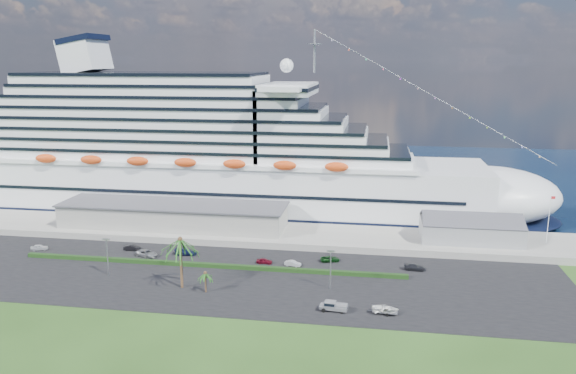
% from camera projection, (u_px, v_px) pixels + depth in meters
% --- Properties ---
extents(ground, '(420.00, 420.00, 0.00)m').
position_uv_depth(ground, '(224.00, 299.00, 109.33)').
color(ground, '#254416').
rests_on(ground, ground).
extents(asphalt_lot, '(140.00, 38.00, 0.12)m').
position_uv_depth(asphalt_lot, '(238.00, 278.00, 119.92)').
color(asphalt_lot, black).
rests_on(asphalt_lot, ground).
extents(wharf, '(240.00, 20.00, 1.80)m').
position_uv_depth(wharf, '(265.00, 234.00, 147.66)').
color(wharf, gray).
rests_on(wharf, ground).
extents(water, '(420.00, 160.00, 0.02)m').
position_uv_depth(water, '(307.00, 172.00, 234.55)').
color(water, black).
rests_on(water, ground).
extents(cruise_ship, '(191.00, 38.00, 54.00)m').
position_uv_depth(cruise_ship, '(210.00, 157.00, 170.59)').
color(cruise_ship, silver).
rests_on(cruise_ship, ground).
extents(terminal_building, '(61.00, 15.00, 6.30)m').
position_uv_depth(terminal_building, '(173.00, 215.00, 150.59)').
color(terminal_building, gray).
rests_on(terminal_building, wharf).
extents(port_shed, '(24.00, 12.31, 7.37)m').
position_uv_depth(port_shed, '(470.00, 230.00, 138.92)').
color(port_shed, gray).
rests_on(port_shed, wharf).
extents(flagpole, '(1.08, 0.16, 12.00)m').
position_uv_depth(flagpole, '(549.00, 218.00, 135.30)').
color(flagpole, silver).
rests_on(flagpole, wharf).
extents(hedge, '(88.00, 1.10, 0.90)m').
position_uv_depth(hedge, '(209.00, 265.00, 125.85)').
color(hedge, black).
rests_on(hedge, asphalt_lot).
extents(lamp_post_left, '(1.60, 0.35, 8.27)m').
position_uv_depth(lamp_post_left, '(107.00, 252.00, 120.15)').
color(lamp_post_left, gray).
rests_on(lamp_post_left, asphalt_lot).
extents(lamp_post_right, '(1.60, 0.35, 8.27)m').
position_uv_depth(lamp_post_right, '(331.00, 265.00, 112.79)').
color(lamp_post_right, gray).
rests_on(lamp_post_right, asphalt_lot).
extents(palm_tall, '(8.82, 8.82, 11.13)m').
position_uv_depth(palm_tall, '(180.00, 245.00, 112.69)').
color(palm_tall, '#47301E').
rests_on(palm_tall, ground).
extents(palm_short, '(3.53, 3.53, 4.56)m').
position_uv_depth(palm_short, '(205.00, 275.00, 111.62)').
color(palm_short, '#47301E').
rests_on(palm_short, ground).
extents(parked_car_0, '(4.34, 2.89, 1.37)m').
position_uv_depth(parked_car_0, '(39.00, 247.00, 137.11)').
color(parked_car_0, silver).
rests_on(parked_car_0, asphalt_lot).
extents(parked_car_1, '(4.15, 1.71, 1.34)m').
position_uv_depth(parked_car_1, '(132.00, 248.00, 136.90)').
color(parked_car_1, black).
rests_on(parked_car_1, asphalt_lot).
extents(parked_car_2, '(6.04, 4.21, 1.53)m').
position_uv_depth(parked_car_2, '(147.00, 253.00, 132.66)').
color(parked_car_2, gray).
rests_on(parked_car_2, asphalt_lot).
extents(parked_car_3, '(5.35, 2.47, 1.51)m').
position_uv_depth(parked_car_3, '(186.00, 252.00, 133.72)').
color(parked_car_3, '#11183C').
rests_on(parked_car_3, asphalt_lot).
extents(parked_car_4, '(3.62, 1.49, 1.23)m').
position_uv_depth(parked_car_4, '(264.00, 261.00, 128.06)').
color(parked_car_4, maroon).
rests_on(parked_car_4, asphalt_lot).
extents(parked_car_5, '(3.94, 2.03, 1.24)m').
position_uv_depth(parked_car_5, '(293.00, 263.00, 126.49)').
color(parked_car_5, silver).
rests_on(parked_car_5, asphalt_lot).
extents(parked_car_6, '(4.85, 3.16, 1.24)m').
position_uv_depth(parked_car_6, '(330.00, 259.00, 129.34)').
color(parked_car_6, '#0D3411').
rests_on(parked_car_6, asphalt_lot).
extents(parked_car_7, '(4.77, 2.21, 1.35)m').
position_uv_depth(parked_car_7, '(415.00, 267.00, 123.99)').
color(parked_car_7, '#232428').
rests_on(parked_car_7, asphalt_lot).
extents(pickup_truck, '(5.32, 2.38, 1.82)m').
position_uv_depth(pickup_truck, '(333.00, 306.00, 103.76)').
color(pickup_truck, black).
rests_on(pickup_truck, asphalt_lot).
extents(boat_trailer, '(5.75, 3.99, 1.62)m').
position_uv_depth(boat_trailer, '(385.00, 309.00, 102.35)').
color(boat_trailer, gray).
rests_on(boat_trailer, asphalt_lot).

